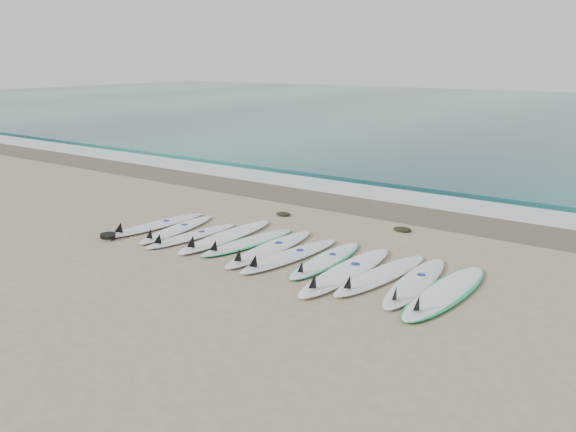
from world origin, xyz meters
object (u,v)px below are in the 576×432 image
Objects in this scene: surfboard_6 at (288,256)px; leash_coil at (108,236)px; surfboard_0 at (154,225)px; surfboard_11 at (445,292)px.

surfboard_6 is 5.70× the size of leash_coil.
surfboard_0 reaches higher than leash_coil.
surfboard_11 is at bearing 8.90° from surfboard_6.
leash_coil is at bearing -166.12° from surfboard_11.
surfboard_6 is 3.92m from leash_coil.
surfboard_0 is at bearing 78.51° from leash_coil.
surfboard_6 is 2.96m from surfboard_11.
surfboard_6 is (3.55, 0.01, 0.00)m from surfboard_0.
surfboard_6 is at bearing 7.70° from surfboard_0.
surfboard_0 is 0.98× the size of surfboard_6.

